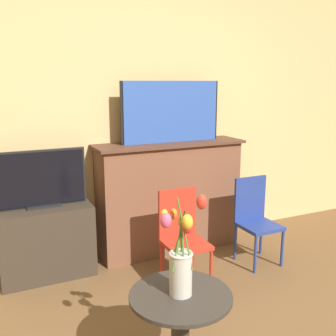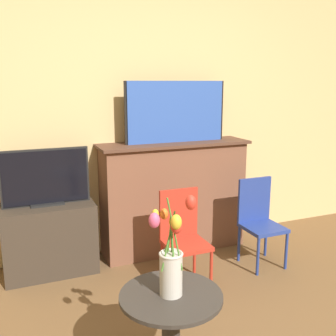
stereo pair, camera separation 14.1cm
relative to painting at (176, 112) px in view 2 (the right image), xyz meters
name	(u,v)px [view 2 (the right image)]	position (x,y,z in m)	size (l,w,h in m)	color
wall_back	(138,102)	(-0.28, 0.20, 0.08)	(8.00, 0.06, 2.70)	tan
fireplace_mantel	(174,195)	(-0.02, -0.01, -0.76)	(1.36, 0.39, 1.01)	brown
painting	(176,112)	(0.00, 0.00, 0.00)	(0.93, 0.03, 0.53)	black
tv_stand	(50,238)	(-1.14, -0.05, -0.99)	(0.72, 0.39, 0.57)	#382D23
tv_monitor	(46,178)	(-1.14, -0.04, -0.48)	(0.68, 0.12, 0.45)	black
chair_red	(183,233)	(-0.21, -0.62, -0.87)	(0.31, 0.31, 0.73)	#B22D1E
chair_blue	(259,217)	(0.53, -0.55, -0.87)	(0.31, 0.31, 0.73)	navy
side_table	(171,325)	(-0.70, -1.54, -0.95)	(0.52, 0.52, 0.49)	#332D28
vase_tulips	(171,258)	(-0.70, -1.55, -0.58)	(0.22, 0.22, 0.53)	beige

